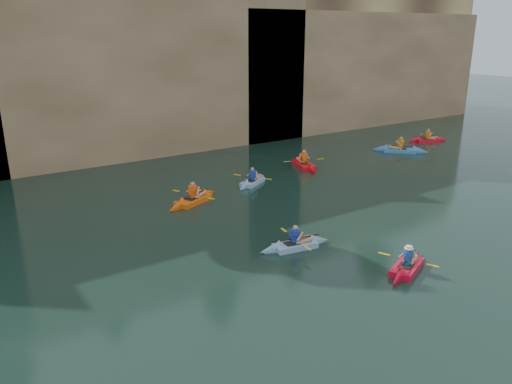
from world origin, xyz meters
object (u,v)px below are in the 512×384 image
kayaker_orange (193,200)px  kayaker_ltblue_near (295,245)px  main_kayaker (407,266)px  kayaker_red_far (304,164)px

kayaker_orange → kayaker_ltblue_near: kayaker_orange is taller
kayaker_orange → main_kayaker: bearing=-98.1°
main_kayaker → kayaker_ltblue_near: kayaker_ltblue_near is taller
kayaker_ltblue_near → kayaker_orange: bearing=106.2°
main_kayaker → kayaker_orange: 10.99m
main_kayaker → kayaker_red_far: size_ratio=0.84×
kayaker_ltblue_near → kayaker_red_far: bearing=58.8°
main_kayaker → kayaker_ltblue_near: size_ratio=1.01×
kayaker_orange → kayaker_red_far: (8.71, 2.25, 0.00)m
kayaker_orange → kayaker_red_far: bearing=-9.1°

